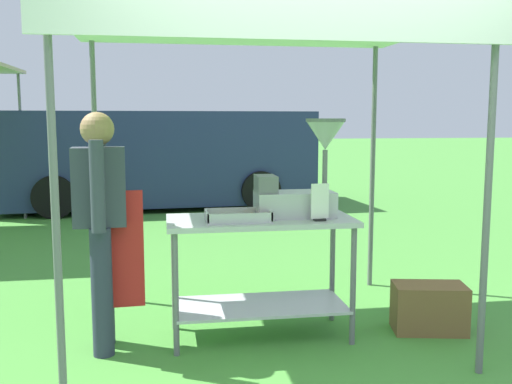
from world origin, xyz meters
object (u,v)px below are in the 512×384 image
(stall_canopy, at_px, (258,31))
(supply_crate, at_px, (429,308))
(donut_cart, at_px, (260,252))
(menu_sign, at_px, (320,205))
(donut_tray, at_px, (240,218))
(vendor, at_px, (101,219))
(van_navy, at_px, (158,157))
(donut_fryer, at_px, (303,179))

(stall_canopy, bearing_deg, supply_crate, -9.02)
(donut_cart, relative_size, menu_sign, 5.11)
(donut_tray, xyz_separation_m, menu_sign, (0.54, -0.09, 0.09))
(vendor, height_order, van_navy, van_navy)
(donut_fryer, height_order, menu_sign, donut_fryer)
(stall_canopy, height_order, vendor, stall_canopy)
(stall_canopy, relative_size, van_navy, 0.48)
(donut_cart, bearing_deg, donut_tray, -152.01)
(donut_tray, height_order, donut_fryer, donut_fryer)
(stall_canopy, bearing_deg, donut_tray, -131.05)
(donut_tray, distance_m, menu_sign, 0.56)
(donut_cart, distance_m, donut_fryer, 0.60)
(stall_canopy, bearing_deg, van_navy, 96.83)
(donut_fryer, bearing_deg, donut_cart, -175.32)
(van_navy, bearing_deg, supply_crate, -73.01)
(vendor, distance_m, van_navy, 6.56)
(supply_crate, relative_size, van_navy, 0.10)
(donut_cart, height_order, van_navy, van_navy)
(supply_crate, bearing_deg, donut_tray, 179.42)
(donut_tray, height_order, menu_sign, menu_sign)
(stall_canopy, xyz_separation_m, vendor, (-1.09, -0.16, -1.26))
(donut_fryer, distance_m, van_navy, 6.56)
(donut_tray, relative_size, menu_sign, 1.71)
(stall_canopy, xyz_separation_m, menu_sign, (0.38, -0.27, -1.19))
(donut_fryer, distance_m, supply_crate, 1.35)
(stall_canopy, distance_m, vendor, 1.67)
(donut_cart, bearing_deg, stall_canopy, 90.00)
(donut_fryer, distance_m, vendor, 1.42)
(menu_sign, relative_size, vendor, 0.16)
(donut_tray, xyz_separation_m, supply_crate, (1.41, -0.01, -0.71))
(donut_tray, relative_size, van_navy, 0.08)
(donut_cart, height_order, vendor, vendor)
(donut_fryer, distance_m, menu_sign, 0.26)
(donut_fryer, xyz_separation_m, supply_crate, (0.94, -0.12, -0.96))
(stall_canopy, bearing_deg, menu_sign, -35.06)
(vendor, bearing_deg, donut_cart, 3.09)
(donut_fryer, relative_size, van_navy, 0.13)
(stall_canopy, height_order, donut_cart, stall_canopy)
(stall_canopy, distance_m, donut_fryer, 1.08)
(donut_fryer, bearing_deg, menu_sign, -69.58)
(vendor, bearing_deg, donut_fryer, 3.45)
(donut_fryer, xyz_separation_m, van_navy, (-1.08, 6.47, -0.26))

